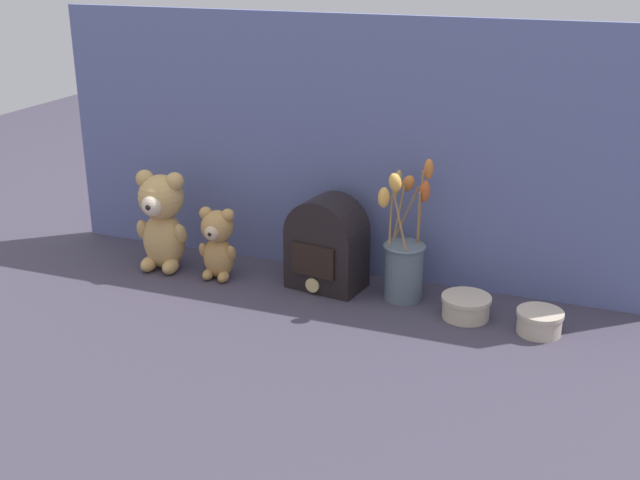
{
  "coord_description": "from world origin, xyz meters",
  "views": [
    {
      "loc": [
        0.58,
        -1.47,
        0.73
      ],
      "look_at": [
        0.0,
        0.02,
        0.13
      ],
      "focal_mm": 45.0,
      "sensor_mm": 36.0,
      "label": 1
    }
  ],
  "objects_px": {
    "teddy_bear_medium": "(218,242)",
    "flower_vase": "(404,258)",
    "vintage_radio": "(325,244)",
    "decorative_tin_tall": "(466,307)",
    "teddy_bear_large": "(162,219)",
    "decorative_tin_short": "(539,322)"
  },
  "relations": [
    {
      "from": "teddy_bear_medium",
      "to": "flower_vase",
      "type": "xyz_separation_m",
      "value": [
        0.42,
        0.04,
        0.01
      ]
    },
    {
      "from": "flower_vase",
      "to": "vintage_radio",
      "type": "distance_m",
      "value": 0.18
    },
    {
      "from": "teddy_bear_medium",
      "to": "flower_vase",
      "type": "height_order",
      "value": "flower_vase"
    },
    {
      "from": "teddy_bear_medium",
      "to": "decorative_tin_tall",
      "type": "bearing_deg",
      "value": -0.15
    },
    {
      "from": "teddy_bear_large",
      "to": "teddy_bear_medium",
      "type": "xyz_separation_m",
      "value": [
        0.15,
        -0.0,
        -0.04
      ]
    },
    {
      "from": "teddy_bear_medium",
      "to": "decorative_tin_short",
      "type": "bearing_deg",
      "value": -1.46
    },
    {
      "from": "teddy_bear_large",
      "to": "teddy_bear_medium",
      "type": "distance_m",
      "value": 0.15
    },
    {
      "from": "decorative_tin_tall",
      "to": "decorative_tin_short",
      "type": "height_order",
      "value": "same"
    },
    {
      "from": "teddy_bear_medium",
      "to": "decorative_tin_tall",
      "type": "relative_size",
      "value": 1.65
    },
    {
      "from": "vintage_radio",
      "to": "decorative_tin_tall",
      "type": "xyz_separation_m",
      "value": [
        0.33,
        -0.04,
        -0.08
      ]
    },
    {
      "from": "flower_vase",
      "to": "decorative_tin_short",
      "type": "xyz_separation_m",
      "value": [
        0.29,
        -0.06,
        -0.07
      ]
    },
    {
      "from": "teddy_bear_medium",
      "to": "vintage_radio",
      "type": "distance_m",
      "value": 0.25
    },
    {
      "from": "teddy_bear_medium",
      "to": "decorative_tin_tall",
      "type": "distance_m",
      "value": 0.57
    },
    {
      "from": "vintage_radio",
      "to": "decorative_tin_short",
      "type": "height_order",
      "value": "vintage_radio"
    },
    {
      "from": "vintage_radio",
      "to": "teddy_bear_large",
      "type": "bearing_deg",
      "value": -174.47
    },
    {
      "from": "teddy_bear_large",
      "to": "teddy_bear_medium",
      "type": "height_order",
      "value": "teddy_bear_large"
    },
    {
      "from": "teddy_bear_medium",
      "to": "decorative_tin_short",
      "type": "height_order",
      "value": "teddy_bear_medium"
    },
    {
      "from": "teddy_bear_large",
      "to": "flower_vase",
      "type": "relative_size",
      "value": 0.75
    },
    {
      "from": "flower_vase",
      "to": "teddy_bear_medium",
      "type": "bearing_deg",
      "value": -174.22
    },
    {
      "from": "flower_vase",
      "to": "vintage_radio",
      "type": "height_order",
      "value": "flower_vase"
    },
    {
      "from": "decorative_tin_tall",
      "to": "decorative_tin_short",
      "type": "relative_size",
      "value": 1.11
    },
    {
      "from": "flower_vase",
      "to": "decorative_tin_tall",
      "type": "relative_size",
      "value": 3.07
    }
  ]
}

